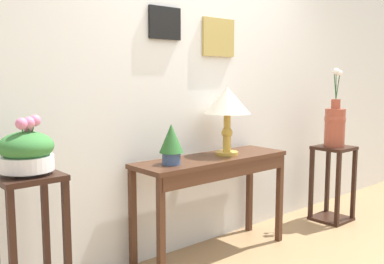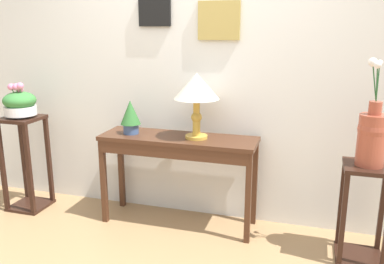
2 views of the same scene
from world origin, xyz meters
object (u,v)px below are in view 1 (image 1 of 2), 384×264
(potted_plant_on_console, at_px, (171,142))
(flower_vase_tall_right, at_px, (335,123))
(table_lamp, at_px, (227,104))
(console_table, at_px, (214,171))
(planter_bowl_wide_left, at_px, (27,151))
(pedestal_stand_left, at_px, (31,253))
(pedestal_stand_right, at_px, (332,184))

(potted_plant_on_console, relative_size, flower_vase_tall_right, 0.39)
(flower_vase_tall_right, bearing_deg, potted_plant_on_console, 175.68)
(table_lamp, height_order, flower_vase_tall_right, flower_vase_tall_right)
(console_table, bearing_deg, flower_vase_tall_right, -5.45)
(flower_vase_tall_right, bearing_deg, planter_bowl_wide_left, 178.89)
(table_lamp, bearing_deg, planter_bowl_wide_left, -176.22)
(pedestal_stand_left, bearing_deg, table_lamp, 3.74)
(table_lamp, height_order, pedestal_stand_right, table_lamp)
(pedestal_stand_left, bearing_deg, pedestal_stand_right, -1.12)
(console_table, distance_m, planter_bowl_wide_left, 1.51)
(planter_bowl_wide_left, xyz_separation_m, flower_vase_tall_right, (2.94, -0.06, -0.05))
(table_lamp, bearing_deg, pedestal_stand_right, -7.13)
(table_lamp, height_order, planter_bowl_wide_left, table_lamp)
(pedestal_stand_left, relative_size, flower_vase_tall_right, 1.18)
(pedestal_stand_right, bearing_deg, table_lamp, 172.87)
(planter_bowl_wide_left, height_order, flower_vase_tall_right, flower_vase_tall_right)
(table_lamp, xyz_separation_m, pedestal_stand_left, (-1.63, -0.11, -0.75))
(table_lamp, bearing_deg, potted_plant_on_console, -177.88)
(planter_bowl_wide_left, bearing_deg, potted_plant_on_console, 4.70)
(potted_plant_on_console, xyz_separation_m, flower_vase_tall_right, (1.89, -0.14, 0.02))
(potted_plant_on_console, distance_m, planter_bowl_wide_left, 1.05)
(pedestal_stand_left, distance_m, pedestal_stand_right, 2.94)
(potted_plant_on_console, distance_m, pedestal_stand_right, 1.99)
(pedestal_stand_left, relative_size, pedestal_stand_right, 1.20)
(pedestal_stand_right, bearing_deg, pedestal_stand_left, 178.88)
(console_table, distance_m, pedestal_stand_right, 1.51)
(console_table, relative_size, table_lamp, 2.47)
(pedestal_stand_right, height_order, flower_vase_tall_right, flower_vase_tall_right)
(table_lamp, height_order, potted_plant_on_console, table_lamp)
(console_table, distance_m, potted_plant_on_console, 0.50)
(flower_vase_tall_right, bearing_deg, pedestal_stand_right, 30.12)
(flower_vase_tall_right, bearing_deg, console_table, 174.55)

